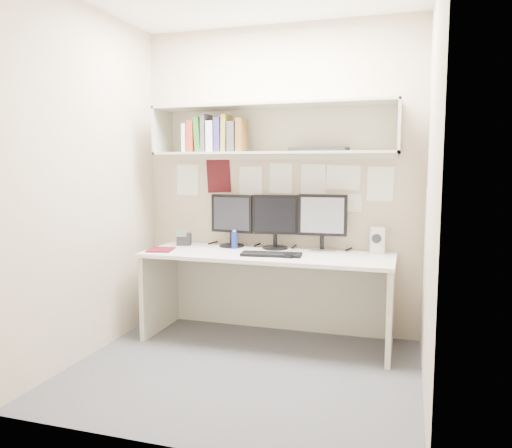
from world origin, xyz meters
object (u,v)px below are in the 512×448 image
(desk, at_px, (267,297))
(keyboard, at_px, (271,254))
(monitor_center, at_px, (276,219))
(desk_phone, at_px, (184,239))
(monitor_left, at_px, (232,218))
(maroon_notebook, at_px, (161,250))
(speaker, at_px, (377,240))
(monitor_right, at_px, (322,220))

(desk, height_order, keyboard, keyboard)
(monitor_center, distance_m, desk_phone, 0.84)
(monitor_left, distance_m, maroon_notebook, 0.66)
(desk, xyz_separation_m, monitor_left, (-0.38, 0.22, 0.61))
(monitor_center, bearing_deg, speaker, -8.19)
(monitor_right, bearing_deg, maroon_notebook, -165.73)
(monitor_right, height_order, speaker, monitor_right)
(keyboard, relative_size, desk_phone, 3.33)
(maroon_notebook, bearing_deg, monitor_left, 24.61)
(monitor_center, bearing_deg, desk, -101.23)
(monitor_left, height_order, monitor_center, monitor_center)
(monitor_left, distance_m, speaker, 1.23)
(desk, relative_size, monitor_right, 4.30)
(monitor_right, relative_size, keyboard, 0.99)
(desk, xyz_separation_m, desk_phone, (-0.81, 0.16, 0.42))
(monitor_right, bearing_deg, desk, -153.45)
(monitor_left, xyz_separation_m, maroon_notebook, (-0.49, -0.37, -0.24))
(keyboard, height_order, desk_phone, desk_phone)
(maroon_notebook, xyz_separation_m, desk_phone, (0.07, 0.31, 0.05))
(monitor_center, xyz_separation_m, desk_phone, (-0.82, -0.06, -0.19))
(desk_phone, bearing_deg, keyboard, -31.03)
(desk, bearing_deg, monitor_center, 87.86)
(monitor_center, relative_size, keyboard, 0.97)
(monitor_left, relative_size, monitor_center, 0.99)
(monitor_left, bearing_deg, monitor_right, 7.80)
(monitor_left, xyz_separation_m, desk_phone, (-0.43, -0.06, -0.19))
(monitor_left, height_order, keyboard, monitor_left)
(monitor_right, bearing_deg, keyboard, -136.95)
(monitor_right, height_order, maroon_notebook, monitor_right)
(speaker, bearing_deg, keyboard, -167.67)
(speaker, bearing_deg, desk, -176.61)
(maroon_notebook, bearing_deg, desk_phone, 65.67)
(desk_phone, bearing_deg, maroon_notebook, -115.43)
(monitor_right, bearing_deg, monitor_left, 178.11)
(monitor_right, height_order, keyboard, monitor_right)
(monitor_center, distance_m, maroon_notebook, 0.99)
(keyboard, distance_m, desk_phone, 0.92)
(monitor_left, relative_size, desk_phone, 3.21)
(keyboard, xyz_separation_m, speaker, (0.78, 0.35, 0.09))
(keyboard, bearing_deg, desk_phone, 156.03)
(keyboard, height_order, speaker, speaker)
(desk, height_order, desk_phone, desk_phone)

